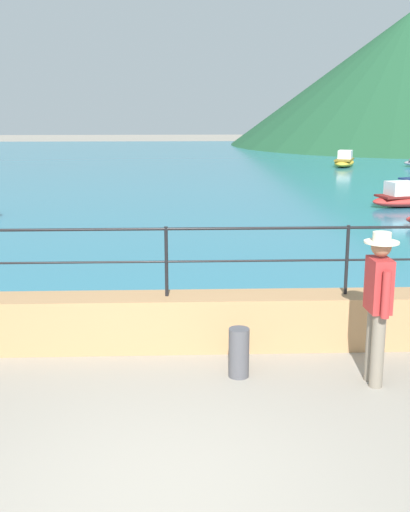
{
  "coord_description": "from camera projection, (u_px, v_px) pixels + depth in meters",
  "views": [
    {
      "loc": [
        0.18,
        -4.76,
        3.11
      ],
      "look_at": [
        0.51,
        3.7,
        1.1
      ],
      "focal_mm": 45.55,
      "sensor_mm": 36.0,
      "label": 1
    }
  ],
  "objects": [
    {
      "name": "ground_plane",
      "position": [
        161.0,
        490.0,
        5.34
      ],
      "size": [
        120.0,
        120.0,
        0.0
      ],
      "primitive_type": "plane",
      "color": "gray"
    },
    {
      "name": "promenade_wall",
      "position": [
        167.0,
        322.0,
        8.37
      ],
      "size": [
        20.0,
        0.56,
        0.7
      ],
      "primitive_type": "cube",
      "color": "tan",
      "rests_on": "ground"
    },
    {
      "name": "railing",
      "position": [
        166.0,
        247.0,
        8.14
      ],
      "size": [
        18.44,
        0.04,
        0.9
      ],
      "color": "black",
      "rests_on": "promenade_wall"
    },
    {
      "name": "lake_water",
      "position": [
        176.0,
        170.0,
        30.45
      ],
      "size": [
        64.0,
        44.32,
        0.06
      ],
      "primitive_type": "cube",
      "color": "teal",
      "rests_on": "ground"
    },
    {
      "name": "hill_main",
      "position": [
        408.0,
        79.0,
        46.48
      ],
      "size": [
        25.58,
        25.58,
        9.4
      ],
      "primitive_type": "cone",
      "color": "#1E4C2D",
      "rests_on": "ground"
    },
    {
      "name": "person_walking",
      "position": [
        378.0,
        301.0,
        7.15
      ],
      "size": [
        0.38,
        0.57,
        1.75
      ],
      "color": "slate",
      "rests_on": "ground"
    },
    {
      "name": "bollard",
      "position": [
        239.0,
        353.0,
        7.49
      ],
      "size": [
        0.24,
        0.24,
        0.58
      ],
      "primitive_type": "cylinder",
      "color": "#4C4C51",
      "rests_on": "ground"
    },
    {
      "name": "boat_1",
      "position": [
        344.0,
        161.0,
        31.6
      ],
      "size": [
        1.67,
        2.47,
        0.76
      ],
      "color": "gold",
      "rests_on": "lake_water"
    },
    {
      "name": "boat_4",
      "position": [
        406.0,
        198.0,
        19.38
      ],
      "size": [
        2.45,
        1.44,
        0.76
      ],
      "color": "red",
      "rests_on": "lake_water"
    }
  ]
}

